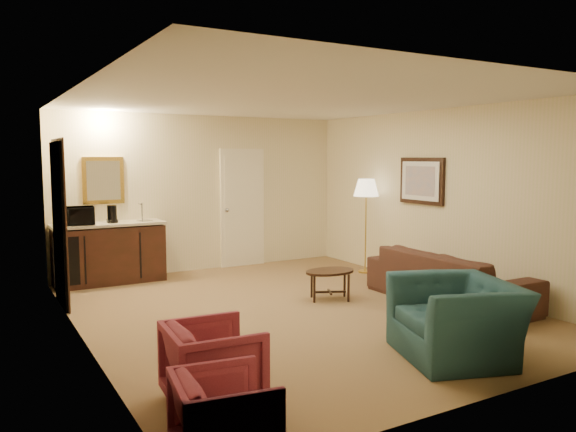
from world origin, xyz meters
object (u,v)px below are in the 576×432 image
floor_lamp (366,226)px  rose_chair_near (213,360)px  sofa (449,269)px  waste_bin (153,270)px  wetbar_cabinet (109,253)px  microwave (76,214)px  teal_armchair (456,306)px  coffee_maker (112,214)px  rose_chair_far (225,413)px  coffee_table (330,285)px

floor_lamp → rose_chair_near: bearing=-140.3°
sofa → waste_bin: size_ratio=7.71×
wetbar_cabinet → microwave: (-0.46, -0.05, 0.62)m
waste_bin → microwave: 1.45m
teal_armchair → sofa: bearing=154.6°
floor_lamp → teal_armchair: bearing=-115.3°
wetbar_cabinet → waste_bin: size_ratio=5.48×
floor_lamp → waste_bin: bearing=158.7°
coffee_maker → wetbar_cabinet: bearing=136.7°
rose_chair_far → rose_chair_near: bearing=-9.0°
sofa → floor_lamp: size_ratio=1.48×
waste_bin → sofa: bearing=-48.6°
wetbar_cabinet → coffee_maker: 0.60m
floor_lamp → coffee_maker: bearing=161.3°
microwave → floor_lamp: bearing=-10.9°
rose_chair_far → coffee_maker: (0.55, 5.48, 0.74)m
rose_chair_near → coffee_table: size_ratio=1.01×
sofa → coffee_table: 1.58m
wetbar_cabinet → coffee_table: size_ratio=2.34×
rose_chair_far → floor_lamp: bearing=-37.6°
teal_armchair → rose_chair_near: (-2.40, 0.20, -0.15)m
wetbar_cabinet → rose_chair_far: (-0.50, -5.52, -0.15)m
microwave → teal_armchair: bearing=-56.3°
rose_chair_near → coffee_table: rose_chair_near is taller
coffee_table → microwave: bearing=138.4°
rose_chair_near → coffee_table: 3.40m
sofa → rose_chair_near: (-3.85, -1.30, -0.10)m
coffee_table → microwave: 3.83m
wetbar_cabinet → coffee_maker: coffee_maker is taller
coffee_table → waste_bin: size_ratio=2.34×
sofa → waste_bin: (-2.95, 3.35, -0.30)m
rose_chair_near → floor_lamp: (4.10, 3.40, 0.43)m
microwave → coffee_maker: 0.51m
wetbar_cabinet → coffee_table: (2.33, -2.52, -0.26)m
rose_chair_near → coffee_table: bearing=-45.1°
coffee_table → rose_chair_near: bearing=-139.5°
wetbar_cabinet → floor_lamp: floor_lamp is taller
sofa → coffee_maker: bearing=46.3°
rose_chair_far → waste_bin: rose_chair_far is taller
teal_armchair → floor_lamp: floor_lamp is taller
wetbar_cabinet → sofa: 4.96m
rose_chair_far → sofa: bearing=-54.5°
wetbar_cabinet → rose_chair_far: size_ratio=2.63×
sofa → microwave: size_ratio=4.80×
microwave → coffee_maker: size_ratio=1.81×
teal_armchair → microwave: size_ratio=2.37×
wetbar_cabinet → rose_chair_near: bearing=-93.0°
sofa → microwave: microwave is taller
rose_chair_near → rose_chair_far: (-0.25, -0.80, -0.04)m
rose_chair_far → coffee_table: rose_chair_far is taller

